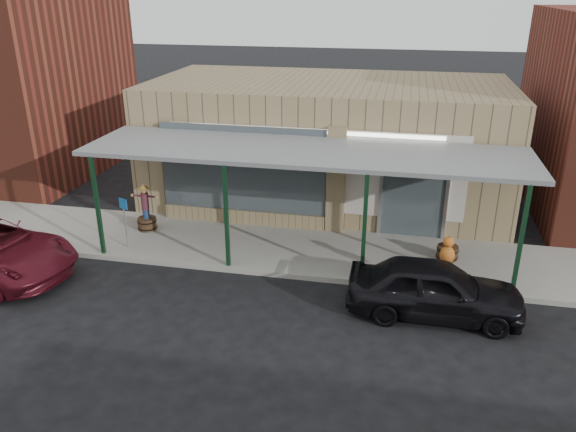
% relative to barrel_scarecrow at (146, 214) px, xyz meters
% --- Properties ---
extents(ground, '(120.00, 120.00, 0.00)m').
position_rel_barrel_scarecrow_xyz_m(ground, '(5.00, -3.96, -0.65)').
color(ground, black).
rests_on(ground, ground).
extents(sidewalk, '(40.00, 3.20, 0.15)m').
position_rel_barrel_scarecrow_xyz_m(sidewalk, '(5.00, -0.36, -0.57)').
color(sidewalk, gray).
rests_on(sidewalk, ground).
extents(storefront, '(12.00, 6.25, 4.20)m').
position_rel_barrel_scarecrow_xyz_m(storefront, '(5.00, 4.21, 1.44)').
color(storefront, '#8D7956').
rests_on(storefront, ground).
extents(awning, '(12.00, 3.00, 3.04)m').
position_rel_barrel_scarecrow_xyz_m(awning, '(5.00, -0.40, 2.36)').
color(awning, slate).
rests_on(awning, ground).
extents(block_buildings_near, '(61.00, 8.00, 8.00)m').
position_rel_barrel_scarecrow_xyz_m(block_buildings_near, '(7.01, 5.24, 3.12)').
color(block_buildings_near, maroon).
rests_on(block_buildings_near, ground).
extents(barrel_scarecrow, '(0.90, 0.64, 1.48)m').
position_rel_barrel_scarecrow_xyz_m(barrel_scarecrow, '(0.00, 0.00, 0.00)').
color(barrel_scarecrow, '#49321D').
rests_on(barrel_scarecrow, sidewalk).
extents(barrel_pumpkin, '(0.71, 0.71, 0.68)m').
position_rel_barrel_scarecrow_xyz_m(barrel_pumpkin, '(9.02, -0.17, -0.26)').
color(barrel_pumpkin, '#49321D').
rests_on(barrel_pumpkin, sidewalk).
extents(handicap_sign, '(0.30, 0.14, 1.50)m').
position_rel_barrel_scarecrow_xyz_m(handicap_sign, '(0.00, -1.31, 0.47)').
color(handicap_sign, gray).
rests_on(handicap_sign, sidewalk).
extents(parked_sedan, '(4.03, 1.94, 1.61)m').
position_rel_barrel_scarecrow_xyz_m(parked_sedan, '(8.57, -2.94, 0.04)').
color(parked_sedan, black).
rests_on(parked_sedan, ground).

